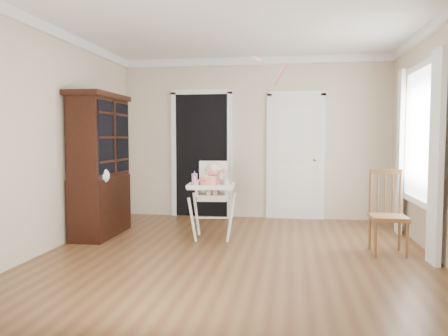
# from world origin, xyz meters

# --- Properties ---
(floor) EXTENTS (5.00, 5.00, 0.00)m
(floor) POSITION_xyz_m (0.00, 0.00, 0.00)
(floor) COLOR #55341D
(floor) RESTS_ON ground
(ceiling) EXTENTS (5.00, 5.00, 0.00)m
(ceiling) POSITION_xyz_m (0.00, 0.00, 2.70)
(ceiling) COLOR white
(ceiling) RESTS_ON wall_back
(wall_back) EXTENTS (4.50, 0.00, 4.50)m
(wall_back) POSITION_xyz_m (0.00, 2.50, 1.35)
(wall_back) COLOR beige
(wall_back) RESTS_ON floor
(wall_left) EXTENTS (0.00, 5.00, 5.00)m
(wall_left) POSITION_xyz_m (-2.25, 0.00, 1.35)
(wall_left) COLOR beige
(wall_left) RESTS_ON floor
(wall_right) EXTENTS (0.00, 5.00, 5.00)m
(wall_right) POSITION_xyz_m (2.25, 0.00, 1.35)
(wall_right) COLOR beige
(wall_right) RESTS_ON floor
(crown_molding) EXTENTS (4.50, 5.00, 0.12)m
(crown_molding) POSITION_xyz_m (0.00, 0.00, 2.64)
(crown_molding) COLOR white
(crown_molding) RESTS_ON ceiling
(doorway) EXTENTS (1.06, 0.05, 2.22)m
(doorway) POSITION_xyz_m (-0.90, 2.48, 1.11)
(doorway) COLOR black
(doorway) RESTS_ON wall_back
(closet_door) EXTENTS (0.96, 0.09, 2.13)m
(closet_door) POSITION_xyz_m (0.70, 2.48, 1.02)
(closet_door) COLOR white
(closet_door) RESTS_ON wall_back
(window_right) EXTENTS (0.13, 1.84, 2.30)m
(window_right) POSITION_xyz_m (2.18, 0.80, 1.29)
(window_right) COLOR white
(window_right) RESTS_ON wall_right
(high_chair) EXTENTS (0.67, 0.80, 1.06)m
(high_chair) POSITION_xyz_m (-0.41, 0.84, 0.66)
(high_chair) COLOR white
(high_chair) RESTS_ON floor
(baby) EXTENTS (0.31, 0.23, 0.44)m
(baby) POSITION_xyz_m (-0.41, 0.87, 0.80)
(baby) COLOR beige
(baby) RESTS_ON high_chair
(cake) EXTENTS (0.27, 0.27, 0.13)m
(cake) POSITION_xyz_m (-0.43, 0.60, 0.80)
(cake) COLOR silver
(cake) RESTS_ON high_chair
(sippy_cup) EXTENTS (0.08, 0.08, 0.19)m
(sippy_cup) POSITION_xyz_m (-0.63, 0.72, 0.82)
(sippy_cup) COLOR pink
(sippy_cup) RESTS_ON high_chair
(china_cabinet) EXTENTS (0.52, 1.16, 1.96)m
(china_cabinet) POSITION_xyz_m (-1.99, 0.80, 0.98)
(china_cabinet) COLOR black
(china_cabinet) RESTS_ON floor
(dining_chair) EXTENTS (0.41, 0.41, 0.98)m
(dining_chair) POSITION_xyz_m (1.75, 0.40, 0.46)
(dining_chair) COLOR brown
(dining_chair) RESTS_ON floor
(streamer) EXTENTS (0.16, 0.48, 0.15)m
(streamer) POSITION_xyz_m (0.25, -0.10, 2.21)
(streamer) COLOR pink
(streamer) RESTS_ON ceiling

